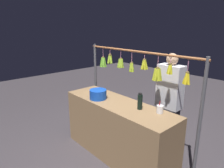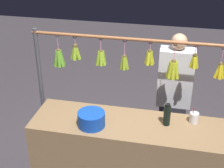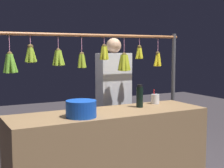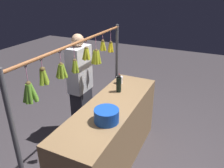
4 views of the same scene
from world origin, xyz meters
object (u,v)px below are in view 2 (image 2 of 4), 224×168
(water_bottle, at_px, (167,115))
(vendor_person, at_px, (173,101))
(blue_bucket, at_px, (91,119))
(drink_cup, at_px, (194,118))

(water_bottle, height_order, vendor_person, vendor_person)
(blue_bucket, bearing_deg, drink_cup, -164.52)
(drink_cup, bearing_deg, water_bottle, 20.55)
(drink_cup, bearing_deg, blue_bucket, 15.48)
(water_bottle, distance_m, blue_bucket, 0.71)
(blue_bucket, bearing_deg, vendor_person, -132.92)
(blue_bucket, xyz_separation_m, vendor_person, (-0.74, -0.80, -0.17))
(vendor_person, bearing_deg, drink_cup, 111.50)
(drink_cup, relative_size, vendor_person, 0.10)
(water_bottle, bearing_deg, drink_cup, -159.45)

